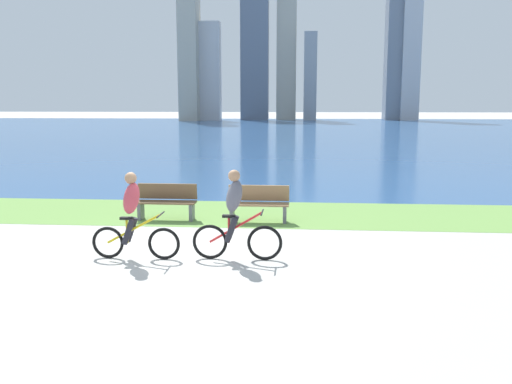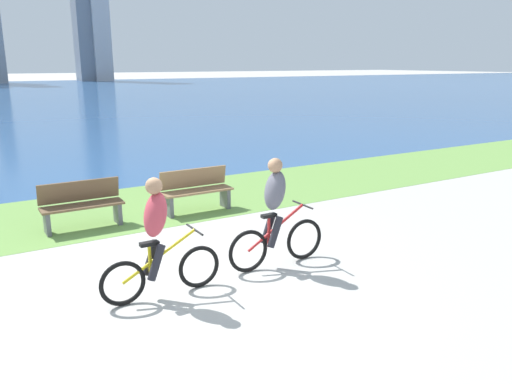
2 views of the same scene
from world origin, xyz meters
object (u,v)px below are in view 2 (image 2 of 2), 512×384
Objects in this scene: cyclist_lead at (276,214)px; cyclist_trailing at (158,238)px; bench_near_path at (82,205)px; bench_far_along_path at (196,190)px.

cyclist_trailing is (-1.91, -0.11, -0.01)m from cyclist_lead.
bench_near_path and bench_far_along_path have the same top height.
bench_far_along_path is at bearing 86.94° from cyclist_lead.
cyclist_lead is at bearing -57.97° from bench_near_path.
bench_near_path is 2.32m from bench_far_along_path.
bench_near_path is at bearing 177.97° from bench_far_along_path.
cyclist_lead is 1.13× the size of bench_far_along_path.
cyclist_trailing is at bearing -176.74° from cyclist_lead.
cyclist_lead is at bearing 3.26° from cyclist_trailing.
cyclist_lead is 1.13× the size of bench_near_path.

